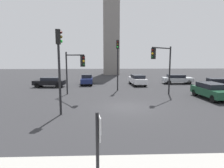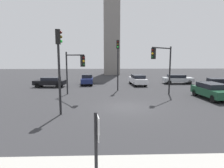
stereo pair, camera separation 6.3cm
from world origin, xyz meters
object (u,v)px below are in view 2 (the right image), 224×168
(direction_sign, at_px, (97,145))
(car_4, at_px, (87,79))
(traffic_light_0, at_px, (59,57))
(car_1, at_px, (50,82))
(traffic_light_3, at_px, (74,65))
(car_5, at_px, (212,91))
(car_2, at_px, (138,80))
(traffic_light_1, at_px, (118,56))
(traffic_light_2, at_px, (162,60))
(car_3, at_px, (177,79))
(car_0, at_px, (220,84))

(direction_sign, height_order, car_4, direction_sign)
(traffic_light_0, bearing_deg, car_1, 99.69)
(traffic_light_3, distance_m, car_5, 13.67)
(car_1, xyz_separation_m, car_2, (12.03, 1.31, 0.08))
(traffic_light_1, bearing_deg, car_1, -99.90)
(traffic_light_2, bearing_deg, car_4, -96.26)
(car_4, bearing_deg, traffic_light_1, 36.39)
(car_4, bearing_deg, car_1, -68.56)
(car_5, bearing_deg, car_3, 173.21)
(direction_sign, height_order, car_1, direction_sign)
(car_3, distance_m, car_4, 13.38)
(direction_sign, relative_size, car_4, 0.60)
(car_1, distance_m, car_2, 12.10)
(traffic_light_2, height_order, car_5, traffic_light_2)
(traffic_light_1, distance_m, car_1, 9.99)
(traffic_light_2, height_order, car_0, traffic_light_2)
(traffic_light_1, distance_m, car_0, 13.17)
(traffic_light_1, relative_size, car_3, 1.36)
(traffic_light_1, distance_m, traffic_light_3, 6.04)
(direction_sign, relative_size, car_2, 0.56)
(car_3, bearing_deg, direction_sign, -112.24)
(traffic_light_2, relative_size, car_4, 1.27)
(traffic_light_0, relative_size, traffic_light_1, 0.99)
(traffic_light_0, distance_m, traffic_light_1, 10.78)
(car_4, bearing_deg, car_2, 81.04)
(car_4, relative_size, car_5, 0.86)
(car_0, height_order, car_4, car_4)
(car_2, height_order, car_3, car_2)
(direction_sign, distance_m, traffic_light_3, 14.58)
(car_0, bearing_deg, car_3, 129.47)
(car_4, bearing_deg, car_0, 71.19)
(traffic_light_1, relative_size, car_1, 1.42)
(direction_sign, bearing_deg, traffic_light_0, 100.14)
(car_1, bearing_deg, traffic_light_0, 113.50)
(traffic_light_1, bearing_deg, traffic_light_2, 54.61)
(traffic_light_3, bearing_deg, car_2, 105.00)
(traffic_light_3, xyz_separation_m, car_5, (13.40, -1.08, -2.44))
(direction_sign, bearing_deg, car_1, 99.69)
(car_5, bearing_deg, car_1, -118.72)
(traffic_light_0, bearing_deg, car_2, 52.11)
(car_3, height_order, car_5, car_5)
(car_3, relative_size, car_4, 1.09)
(traffic_light_0, height_order, traffic_light_1, traffic_light_1)
(traffic_light_1, bearing_deg, car_0, 99.36)
(car_0, relative_size, car_3, 1.05)
(traffic_light_1, height_order, traffic_light_3, traffic_light_1)
(car_2, distance_m, car_5, 10.89)
(traffic_light_1, xyz_separation_m, car_5, (8.87, -4.97, -3.30))
(direction_sign, distance_m, car_2, 22.95)
(traffic_light_1, bearing_deg, car_2, 152.43)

